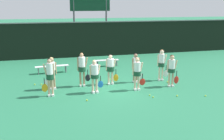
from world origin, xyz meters
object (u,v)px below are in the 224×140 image
player_5 (82,67)px  tennis_ball_2 (150,95)px  player_4 (52,70)px  tennis_ball_5 (205,96)px  bench_courtside (52,67)px  tennis_ball_1 (87,100)px  bench_far (107,61)px  tennis_ball_6 (167,82)px  player_1 (95,74)px  player_2 (137,71)px  tennis_ball_0 (177,96)px  scoreboard (90,8)px  tennis_ball_4 (110,79)px  player_0 (50,74)px  tennis_ball_3 (41,84)px  player_6 (111,67)px  tennis_ball_8 (153,97)px  player_3 (172,68)px  player_8 (161,62)px  player_7 (136,65)px  tennis_ball_7 (35,84)px

player_5 → tennis_ball_2: player_5 is taller
player_4 → tennis_ball_5: bearing=-31.9°
bench_courtside → tennis_ball_1: (1.28, -5.40, -0.36)m
bench_far → tennis_ball_6: bench_far is taller
player_1 → player_2: 2.11m
player_1 → tennis_ball_0: bearing=-33.9°
scoreboard → tennis_ball_4: (-0.38, -8.23, -3.86)m
player_4 → tennis_ball_6: player_4 is taller
player_0 → player_2: size_ratio=1.08×
bench_far → player_1: (-1.89, -5.30, 0.58)m
scoreboard → tennis_ball_1: bearing=-101.2°
tennis_ball_1 → tennis_ball_3: size_ratio=1.08×
player_2 → tennis_ball_4: size_ratio=25.62×
tennis_ball_1 → tennis_ball_3: tennis_ball_1 is taller
tennis_ball_0 → tennis_ball_1: 4.18m
player_5 → player_6: size_ratio=1.09×
scoreboard → player_1: bearing=-99.2°
player_0 → player_1: player_0 is taller
tennis_ball_1 → tennis_ball_8: 3.03m
player_3 → player_8: (-0.02, 1.17, 0.04)m
bench_courtside → player_7: 5.40m
player_6 → player_3: bearing=-23.7°
player_6 → tennis_ball_8: (1.36, -2.54, -0.92)m
tennis_ball_2 → tennis_ball_3: bearing=147.9°
tennis_ball_1 → tennis_ball_6: 5.02m
player_4 → player_6: player_4 is taller
scoreboard → bench_courtside: 7.66m
bench_courtside → player_2: 6.01m
tennis_ball_5 → player_7: bearing=128.0°
player_2 → tennis_ball_7: size_ratio=24.83×
tennis_ball_0 → tennis_ball_5: bearing=-14.2°
bench_far → tennis_ball_3: size_ratio=24.68×
bench_far → player_6: (-0.81, -4.15, 0.58)m
player_0 → tennis_ball_1: bearing=-31.0°
tennis_ball_0 → tennis_ball_5: (1.28, -0.32, -0.00)m
player_8 → player_6: bearing=-168.2°
player_2 → tennis_ball_6: player_2 is taller
player_2 → tennis_ball_0: (1.48, -1.40, -0.94)m
tennis_ball_8 → scoreboard: bearing=93.8°
player_1 → tennis_ball_5: 5.28m
player_1 → player_2: bearing=-14.3°
tennis_ball_2 → tennis_ball_4: size_ratio=1.03×
bench_courtside → tennis_ball_8: 7.18m
player_3 → bench_courtside: bearing=151.3°
player_6 → player_1: bearing=-135.2°
player_3 → player_1: bearing=-172.2°
player_0 → tennis_ball_2: bearing=-10.1°
player_2 → tennis_ball_0: 2.24m
player_4 → player_5: player_5 is taller
tennis_ball_0 → tennis_ball_4: tennis_ball_0 is taller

